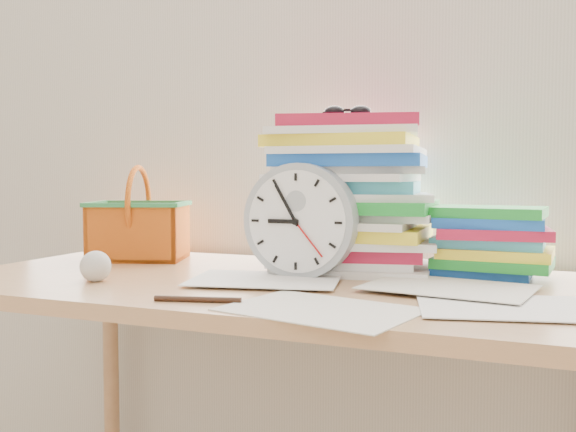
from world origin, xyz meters
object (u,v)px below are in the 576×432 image
at_px(desk, 273,315).
at_px(clock, 301,221).
at_px(paper_stack, 351,194).
at_px(book_stack, 488,242).
at_px(basket, 139,214).

height_order(desk, clock, clock).
bearing_deg(paper_stack, desk, -120.83).
bearing_deg(book_stack, desk, -154.56).
xyz_separation_m(clock, basket, (-0.50, 0.13, -0.00)).
distance_m(desk, clock, 0.20).
relative_size(clock, basket, 1.02).
bearing_deg(clock, desk, -142.89).
bearing_deg(desk, book_stack, 25.44).
bearing_deg(basket, book_stack, -17.21).
relative_size(desk, book_stack, 5.49).
relative_size(desk, basket, 5.86).
xyz_separation_m(desk, paper_stack, (0.11, 0.19, 0.25)).
distance_m(clock, basket, 0.51).
xyz_separation_m(desk, clock, (0.05, 0.04, 0.20)).
height_order(paper_stack, basket, paper_stack).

